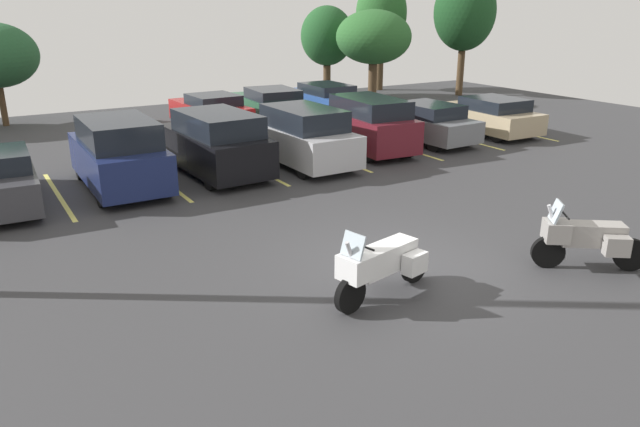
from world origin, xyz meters
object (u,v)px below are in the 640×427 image
(car_navy, at_px, (119,154))
(motorcycle_touring, at_px, (381,263))
(motorcycle_second, at_px, (587,238))
(car_far_green, at_px, (270,105))
(car_black, at_px, (216,143))
(car_maroon, at_px, (367,124))
(car_far_blue, at_px, (325,100))
(car_far_red, at_px, (211,112))
(car_grey, at_px, (423,122))
(car_silver, at_px, (301,136))
(car_tan, at_px, (488,116))

(car_navy, bearing_deg, motorcycle_touring, -76.44)
(motorcycle_second, bearing_deg, car_navy, 121.90)
(motorcycle_touring, distance_m, car_far_green, 16.89)
(car_black, xyz_separation_m, car_maroon, (5.56, 0.14, 0.01))
(car_far_blue, bearing_deg, car_far_red, -175.80)
(motorcycle_touring, distance_m, car_far_red, 15.84)
(motorcycle_touring, xyz_separation_m, car_grey, (8.86, 9.39, 0.06))
(car_silver, distance_m, car_far_red, 6.78)
(motorcycle_touring, height_order, car_silver, car_silver)
(car_far_green, bearing_deg, car_tan, -47.30)
(car_maroon, relative_size, car_grey, 0.94)
(car_tan, bearing_deg, car_silver, -177.22)
(motorcycle_touring, bearing_deg, motorcycle_second, -14.15)
(car_maroon, height_order, car_far_green, car_maroon)
(car_tan, bearing_deg, car_maroon, -179.53)
(motorcycle_second, relative_size, car_grey, 0.40)
(car_maroon, bearing_deg, car_grey, 5.11)
(car_silver, height_order, car_tan, car_silver)
(car_maroon, xyz_separation_m, car_far_green, (-0.34, 6.70, -0.23))
(motorcycle_touring, relative_size, car_grey, 0.50)
(motorcycle_touring, height_order, car_maroon, car_maroon)
(car_far_red, height_order, car_far_green, car_far_green)
(motorcycle_touring, distance_m, car_navy, 9.25)
(car_grey, xyz_separation_m, car_far_green, (-3.02, 6.46, 0.00))
(motorcycle_touring, height_order, car_navy, car_navy)
(car_silver, relative_size, car_grey, 1.02)
(car_maroon, relative_size, car_far_green, 0.87)
(car_navy, distance_m, car_silver, 5.54)
(car_silver, xyz_separation_m, car_far_red, (-0.35, 6.77, -0.18))
(car_maroon, bearing_deg, car_navy, -178.87)
(motorcycle_touring, relative_size, car_tan, 0.52)
(car_far_red, bearing_deg, car_far_blue, 4.20)
(car_black, xyz_separation_m, car_far_red, (2.39, 6.53, -0.22))
(motorcycle_touring, distance_m, car_black, 9.04)
(car_maroon, distance_m, car_far_blue, 7.26)
(car_grey, distance_m, car_tan, 3.12)
(car_tan, bearing_deg, motorcycle_second, -127.75)
(motorcycle_second, xyz_separation_m, car_grey, (4.80, 10.41, 0.08))
(motorcycle_touring, bearing_deg, car_navy, 103.56)
(car_tan, height_order, car_far_green, car_far_green)
(car_far_red, bearing_deg, car_navy, -128.30)
(car_navy, height_order, car_grey, car_navy)
(motorcycle_touring, relative_size, car_far_red, 0.52)
(car_navy, relative_size, car_maroon, 1.01)
(car_grey, distance_m, car_far_green, 7.13)
(car_far_blue, bearing_deg, car_far_green, -177.75)
(motorcycle_second, xyz_separation_m, car_navy, (-6.23, 10.01, 0.33))
(motorcycle_second, xyz_separation_m, car_tan, (7.91, 10.22, 0.07))
(car_navy, distance_m, car_maroon, 8.35)
(car_silver, bearing_deg, car_maroon, 7.52)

